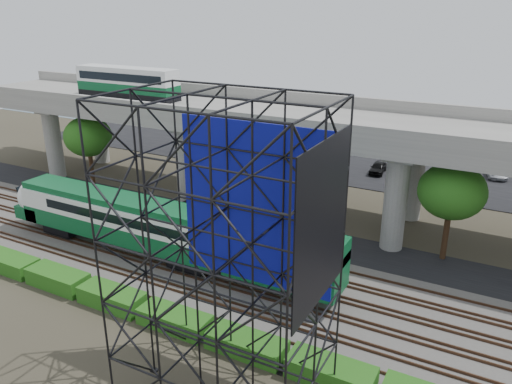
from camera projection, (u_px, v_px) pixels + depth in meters
The scene contains 13 objects.
ground at pixel (201, 290), 34.41m from camera, with size 140.00×140.00×0.00m, color #474233.
ballast_bed at pixel (216, 275), 36.03m from camera, with size 90.00×12.00×0.20m, color slate.
service_road at pixel (269, 232), 43.08m from camera, with size 90.00×5.00×0.08m, color black.
parking_lot at pixel (353, 162), 62.52m from camera, with size 90.00×18.00×0.08m, color black.
harbor_water at pixel (395, 127), 80.72m from camera, with size 140.00×40.00×0.03m, color #435E6E.
rail_tracks at pixel (216, 273), 35.97m from camera, with size 90.00×9.52×0.16m.
commuter_train at pixel (143, 223), 37.93m from camera, with size 29.30×3.06×4.30m.
overpass at pixel (283, 125), 45.41m from camera, with size 80.00×12.00×12.40m.
scaffold_tower at pixel (223, 267), 22.15m from camera, with size 9.36×6.36×15.00m.
hedge_strip at pixel (175, 319), 30.22m from camera, with size 34.60×1.80×1.20m.
trees at pixel (253, 148), 47.89m from camera, with size 40.94×16.94×7.69m.
suv at pixel (202, 210), 45.73m from camera, with size 2.35×5.10×1.42m, color black.
parked_cars at pixel (355, 158), 61.74m from camera, with size 35.55×9.69×1.32m.
Camera 1 is at (17.42, -24.59, 18.33)m, focal length 35.00 mm.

